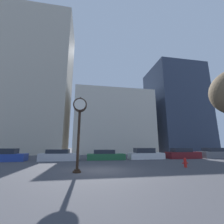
% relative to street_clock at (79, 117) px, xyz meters
% --- Properties ---
extents(ground_plane, '(200.00, 200.00, 0.00)m').
position_rel_street_clock_xyz_m(ground_plane, '(1.56, 0.67, -3.70)').
color(ground_plane, '#424247').
extents(building_tall_tower, '(15.64, 12.00, 32.55)m').
position_rel_street_clock_xyz_m(building_tall_tower, '(-11.50, 24.67, 12.58)').
color(building_tall_tower, '#BCB29E').
rests_on(building_tall_tower, ground_plane).
extents(building_storefront_row, '(17.28, 12.00, 13.91)m').
position_rel_street_clock_xyz_m(building_storefront_row, '(6.80, 24.67, 3.26)').
color(building_storefront_row, beige).
rests_on(building_storefront_row, ground_plane).
extents(building_glass_modern, '(12.56, 12.00, 22.49)m').
position_rel_street_clock_xyz_m(building_glass_modern, '(24.06, 24.67, 7.55)').
color(building_glass_modern, '#2D384C').
rests_on(building_glass_modern, ground_plane).
extents(street_clock, '(0.96, 0.54, 5.17)m').
position_rel_street_clock_xyz_m(street_clock, '(0.00, 0.00, 0.00)').
color(street_clock, black).
rests_on(street_clock, ground_plane).
extents(car_blue, '(3.90, 2.07, 1.41)m').
position_rel_street_clock_xyz_m(car_blue, '(-8.10, 8.70, -3.11)').
color(car_blue, '#28429E').
rests_on(car_blue, ground_plane).
extents(car_silver, '(4.58, 2.06, 1.29)m').
position_rel_street_clock_xyz_m(car_silver, '(-2.43, 8.45, -3.15)').
color(car_silver, '#BCBCC1').
rests_on(car_silver, ground_plane).
extents(car_green, '(4.70, 1.89, 1.21)m').
position_rel_street_clock_xyz_m(car_green, '(3.06, 8.56, -3.18)').
color(car_green, '#236038').
rests_on(car_green, ground_plane).
extents(car_white, '(4.55, 1.85, 1.40)m').
position_rel_street_clock_xyz_m(car_white, '(8.38, 8.69, -3.11)').
color(car_white, silver).
rests_on(car_white, ground_plane).
extents(car_maroon, '(4.53, 1.80, 1.37)m').
position_rel_street_clock_xyz_m(car_maroon, '(13.73, 8.56, -3.11)').
color(car_maroon, maroon).
rests_on(car_maroon, ground_plane).
extents(car_grey, '(4.79, 1.95, 1.40)m').
position_rel_street_clock_xyz_m(car_grey, '(19.11, 8.75, -3.10)').
color(car_grey, slate).
rests_on(car_grey, ground_plane).
extents(fire_hydrant_far, '(0.52, 0.22, 0.75)m').
position_rel_street_clock_xyz_m(fire_hydrant_far, '(8.60, 0.94, -3.32)').
color(fire_hydrant_far, red).
rests_on(fire_hydrant_far, ground_plane).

